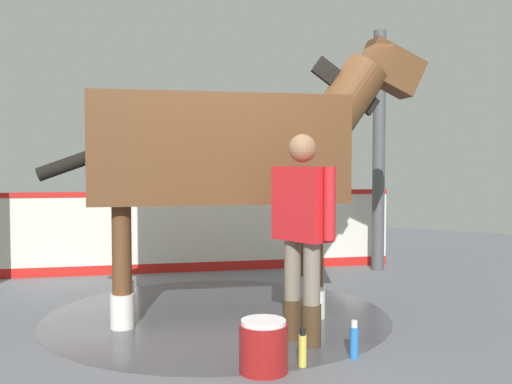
{
  "coord_description": "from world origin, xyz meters",
  "views": [
    {
      "loc": [
        4.33,
        3.02,
        1.4
      ],
      "look_at": [
        0.11,
        0.46,
        1.15
      ],
      "focal_mm": 41.39,
      "sensor_mm": 36.0,
      "label": 1
    }
  ],
  "objects_px": {
    "horse": "(229,153)",
    "bottle_spray": "(354,341)",
    "bottle_shampoo": "(303,349)",
    "handler": "(302,224)",
    "wash_bucket": "(263,346)"
  },
  "relations": [
    {
      "from": "handler",
      "to": "bottle_shampoo",
      "type": "relative_size",
      "value": 6.04
    },
    {
      "from": "horse",
      "to": "bottle_shampoo",
      "type": "relative_size",
      "value": 10.22
    },
    {
      "from": "horse",
      "to": "wash_bucket",
      "type": "xyz_separation_m",
      "value": [
        1.12,
        1.02,
        -1.32
      ]
    },
    {
      "from": "bottle_shampoo",
      "to": "wash_bucket",
      "type": "bearing_deg",
      "value": -38.44
    },
    {
      "from": "handler",
      "to": "bottle_shampoo",
      "type": "distance_m",
      "value": 0.97
    },
    {
      "from": "horse",
      "to": "wash_bucket",
      "type": "relative_size",
      "value": 7.75
    },
    {
      "from": "wash_bucket",
      "to": "bottle_shampoo",
      "type": "bearing_deg",
      "value": 141.56
    },
    {
      "from": "wash_bucket",
      "to": "bottle_spray",
      "type": "height_order",
      "value": "wash_bucket"
    },
    {
      "from": "horse",
      "to": "bottle_shampoo",
      "type": "distance_m",
      "value": 2.03
    },
    {
      "from": "wash_bucket",
      "to": "horse",
      "type": "bearing_deg",
      "value": -137.48
    },
    {
      "from": "horse",
      "to": "handler",
      "type": "distance_m",
      "value": 1.18
    },
    {
      "from": "wash_bucket",
      "to": "bottle_spray",
      "type": "bearing_deg",
      "value": 144.05
    },
    {
      "from": "horse",
      "to": "bottle_spray",
      "type": "bearing_deg",
      "value": -63.61
    },
    {
      "from": "wash_bucket",
      "to": "bottle_spray",
      "type": "distance_m",
      "value": 0.71
    },
    {
      "from": "horse",
      "to": "bottle_shampoo",
      "type": "xyz_separation_m",
      "value": [
        0.89,
        1.2,
        -1.37
      ]
    }
  ]
}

